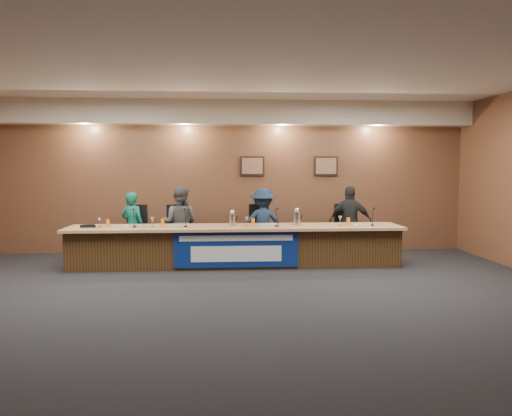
% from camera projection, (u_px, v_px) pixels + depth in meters
% --- Properties ---
extents(floor, '(10.00, 10.00, 0.00)m').
position_uv_depth(floor, '(240.00, 300.00, 6.86)').
color(floor, black).
rests_on(floor, ground).
extents(ceiling, '(10.00, 8.00, 0.04)m').
position_uv_depth(ceiling, '(240.00, 63.00, 6.60)').
color(ceiling, silver).
rests_on(ceiling, wall_back).
extents(wall_back, '(10.00, 0.04, 3.20)m').
position_uv_depth(wall_back, '(234.00, 178.00, 10.71)').
color(wall_back, brown).
rests_on(wall_back, floor).
extents(soffit, '(10.00, 0.50, 0.50)m').
position_uv_depth(soffit, '(234.00, 113.00, 10.35)').
color(soffit, beige).
rests_on(soffit, wall_back).
extents(dais_body, '(6.00, 0.80, 0.70)m').
position_uv_depth(dais_body, '(236.00, 247.00, 9.22)').
color(dais_body, '#422A14').
rests_on(dais_body, floor).
extents(dais_top, '(6.10, 0.95, 0.05)m').
position_uv_depth(dais_top, '(236.00, 227.00, 9.14)').
color(dais_top, tan).
rests_on(dais_top, dais_body).
extents(banner, '(2.20, 0.02, 0.65)m').
position_uv_depth(banner, '(236.00, 249.00, 8.80)').
color(banner, navy).
rests_on(banner, dais_body).
extents(banner_text_upper, '(2.00, 0.01, 0.10)m').
position_uv_depth(banner_text_upper, '(236.00, 238.00, 8.78)').
color(banner_text_upper, silver).
rests_on(banner_text_upper, banner).
extents(banner_text_lower, '(1.60, 0.01, 0.28)m').
position_uv_depth(banner_text_lower, '(236.00, 254.00, 8.80)').
color(banner_text_lower, silver).
rests_on(banner_text_lower, banner).
extents(wall_photo_left, '(0.52, 0.04, 0.42)m').
position_uv_depth(wall_photo_left, '(252.00, 166.00, 10.68)').
color(wall_photo_left, black).
rests_on(wall_photo_left, wall_back).
extents(wall_photo_right, '(0.52, 0.04, 0.42)m').
position_uv_depth(wall_photo_right, '(326.00, 166.00, 10.79)').
color(wall_photo_right, black).
rests_on(wall_photo_right, wall_back).
extents(panelist_a, '(0.58, 0.50, 1.35)m').
position_uv_depth(panelist_a, '(133.00, 226.00, 9.76)').
color(panelist_a, '#0B5340').
rests_on(panelist_a, floor).
extents(panelist_b, '(0.82, 0.71, 1.45)m').
position_uv_depth(panelist_b, '(180.00, 223.00, 9.81)').
color(panelist_b, '#434548').
rests_on(panelist_b, floor).
extents(panelist_c, '(0.92, 0.53, 1.41)m').
position_uv_depth(panelist_c, '(263.00, 223.00, 9.92)').
color(panelist_c, '#12233B').
rests_on(panelist_c, floor).
extents(panelist_d, '(0.92, 0.58, 1.45)m').
position_uv_depth(panelist_d, '(350.00, 222.00, 10.04)').
color(panelist_d, black).
rests_on(panelist_d, floor).
extents(office_chair_a, '(0.55, 0.55, 0.08)m').
position_uv_depth(office_chair_a, '(134.00, 235.00, 9.87)').
color(office_chair_a, black).
rests_on(office_chair_a, floor).
extents(office_chair_b, '(0.63, 0.63, 0.08)m').
position_uv_depth(office_chair_b, '(181.00, 235.00, 9.93)').
color(office_chair_b, black).
rests_on(office_chair_b, floor).
extents(office_chair_c, '(0.59, 0.59, 0.08)m').
position_uv_depth(office_chair_c, '(262.00, 234.00, 10.04)').
color(office_chair_c, black).
rests_on(office_chair_c, floor).
extents(office_chair_d, '(0.61, 0.61, 0.08)m').
position_uv_depth(office_chair_d, '(349.00, 233.00, 10.16)').
color(office_chair_d, black).
rests_on(office_chair_d, floor).
extents(nameplate_a, '(0.24, 0.08, 0.10)m').
position_uv_depth(nameplate_a, '(120.00, 226.00, 8.74)').
color(nameplate_a, white).
rests_on(nameplate_a, dais_top).
extents(microphone_a, '(0.07, 0.07, 0.02)m').
position_uv_depth(microphone_a, '(135.00, 227.00, 8.95)').
color(microphone_a, black).
rests_on(microphone_a, dais_top).
extents(juice_glass_a, '(0.06, 0.06, 0.15)m').
position_uv_depth(juice_glass_a, '(108.00, 223.00, 8.91)').
color(juice_glass_a, orange).
rests_on(juice_glass_a, dais_top).
extents(water_glass_a, '(0.08, 0.08, 0.18)m').
position_uv_depth(water_glass_a, '(100.00, 222.00, 8.94)').
color(water_glass_a, silver).
rests_on(water_glass_a, dais_top).
extents(nameplate_b, '(0.24, 0.08, 0.10)m').
position_uv_depth(nameplate_b, '(174.00, 226.00, 8.80)').
color(nameplate_b, white).
rests_on(nameplate_b, dais_top).
extents(microphone_b, '(0.07, 0.07, 0.02)m').
position_uv_depth(microphone_b, '(185.00, 226.00, 9.01)').
color(microphone_b, black).
rests_on(microphone_b, dais_top).
extents(juice_glass_b, '(0.06, 0.06, 0.15)m').
position_uv_depth(juice_glass_b, '(163.00, 223.00, 9.02)').
color(juice_glass_b, orange).
rests_on(juice_glass_b, dais_top).
extents(water_glass_b, '(0.08, 0.08, 0.18)m').
position_uv_depth(water_glass_b, '(152.00, 222.00, 8.98)').
color(water_glass_b, silver).
rests_on(water_glass_b, dais_top).
extents(nameplate_c, '(0.24, 0.08, 0.10)m').
position_uv_depth(nameplate_c, '(268.00, 225.00, 8.92)').
color(nameplate_c, white).
rests_on(nameplate_c, dais_top).
extents(microphone_c, '(0.07, 0.07, 0.02)m').
position_uv_depth(microphone_c, '(277.00, 226.00, 9.07)').
color(microphone_c, black).
rests_on(microphone_c, dais_top).
extents(juice_glass_c, '(0.06, 0.06, 0.15)m').
position_uv_depth(juice_glass_c, '(253.00, 222.00, 9.07)').
color(juice_glass_c, orange).
rests_on(juice_glass_c, dais_top).
extents(water_glass_c, '(0.08, 0.08, 0.18)m').
position_uv_depth(water_glass_c, '(247.00, 222.00, 9.06)').
color(water_glass_c, silver).
rests_on(water_glass_c, dais_top).
extents(nameplate_d, '(0.24, 0.08, 0.10)m').
position_uv_depth(nameplate_d, '(363.00, 224.00, 9.01)').
color(nameplate_d, white).
rests_on(nameplate_d, dais_top).
extents(microphone_d, '(0.07, 0.07, 0.02)m').
position_uv_depth(microphone_d, '(372.00, 225.00, 9.19)').
color(microphone_d, black).
rests_on(microphone_d, dais_top).
extents(juice_glass_d, '(0.06, 0.06, 0.15)m').
position_uv_depth(juice_glass_d, '(348.00, 222.00, 9.21)').
color(juice_glass_d, orange).
rests_on(juice_glass_d, dais_top).
extents(water_glass_d, '(0.08, 0.08, 0.18)m').
position_uv_depth(water_glass_d, '(340.00, 221.00, 9.23)').
color(water_glass_d, silver).
rests_on(water_glass_d, dais_top).
extents(carafe_mid, '(0.12, 0.12, 0.23)m').
position_uv_depth(carafe_mid, '(232.00, 220.00, 9.17)').
color(carafe_mid, silver).
rests_on(carafe_mid, dais_top).
extents(carafe_right, '(0.13, 0.13, 0.26)m').
position_uv_depth(carafe_right, '(297.00, 218.00, 9.23)').
color(carafe_right, silver).
rests_on(carafe_right, dais_top).
extents(speakerphone, '(0.32, 0.32, 0.05)m').
position_uv_depth(speakerphone, '(89.00, 226.00, 8.96)').
color(speakerphone, black).
rests_on(speakerphone, dais_top).
extents(paper_stack, '(0.26, 0.33, 0.01)m').
position_uv_depth(paper_stack, '(362.00, 225.00, 9.23)').
color(paper_stack, white).
rests_on(paper_stack, dais_top).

